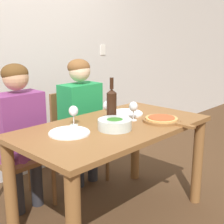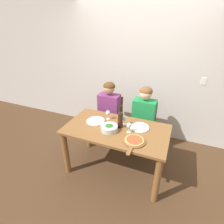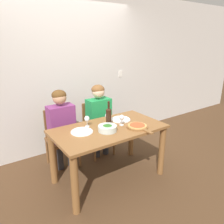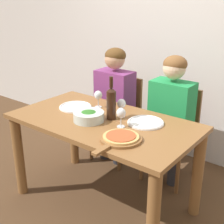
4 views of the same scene
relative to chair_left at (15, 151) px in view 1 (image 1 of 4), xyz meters
name	(u,v)px [view 1 (image 1 of 4)]	position (x,y,z in m)	size (l,w,h in m)	color
ground_plane	(114,217)	(0.40, -0.76, -0.48)	(40.00, 40.00, 0.00)	#4C331E
back_wall	(20,43)	(0.40, 0.48, 0.87)	(10.00, 0.06, 2.70)	silver
dining_table	(114,144)	(0.40, -0.76, 0.15)	(1.49, 0.81, 0.78)	brown
chair_left	(15,151)	(0.00, 0.00, 0.00)	(0.42, 0.42, 0.88)	brown
chair_right	(75,133)	(0.65, 0.00, 0.00)	(0.42, 0.42, 0.88)	brown
person_woman	(20,125)	(0.00, -0.11, 0.25)	(0.47, 0.51, 1.21)	#28282D
person_man	(82,111)	(0.65, -0.11, 0.25)	(0.47, 0.51, 1.21)	#28282D
wine_bottle	(112,105)	(0.43, -0.71, 0.43)	(0.08, 0.08, 0.35)	black
broccoli_bowl	(115,124)	(0.32, -0.85, 0.33)	(0.24, 0.24, 0.08)	silver
dinner_plate_left	(69,133)	(0.03, -0.70, 0.31)	(0.28, 0.28, 0.02)	white
dinner_plate_right	(126,113)	(0.70, -0.62, 0.31)	(0.28, 0.28, 0.02)	white
pizza_on_board	(162,120)	(0.72, -0.98, 0.31)	(0.29, 0.43, 0.04)	brown
wine_glass_left	(73,112)	(0.18, -0.56, 0.40)	(0.07, 0.07, 0.15)	silver
wine_glass_right	(133,107)	(0.59, -0.79, 0.40)	(0.07, 0.07, 0.15)	silver
wine_glass_centre	(107,107)	(0.47, -0.62, 0.40)	(0.07, 0.07, 0.15)	silver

